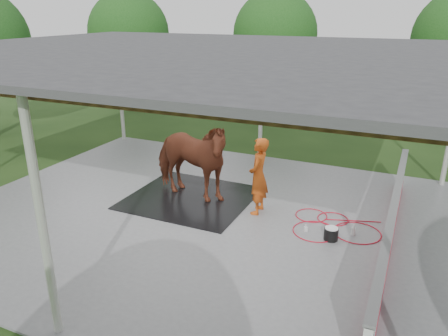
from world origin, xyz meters
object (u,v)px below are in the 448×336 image
at_px(dasher_board, 391,230).
at_px(horse, 190,159).
at_px(handler, 258,176).
at_px(wash_bucket, 331,234).

height_order(dasher_board, horse, horse).
relative_size(dasher_board, handler, 4.09).
bearing_deg(wash_bucket, horse, 169.74).
relative_size(dasher_board, wash_bucket, 25.08).
bearing_deg(dasher_board, handler, 167.37).
distance_m(dasher_board, handler, 3.31).
relative_size(horse, handler, 1.33).
xyz_separation_m(dasher_board, horse, (-5.17, 0.78, 0.58)).
xyz_separation_m(handler, wash_bucket, (1.99, -0.66, -0.83)).
bearing_deg(handler, horse, -95.42).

